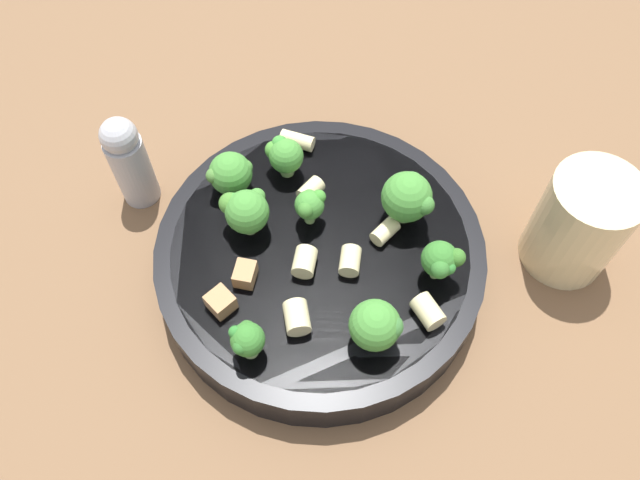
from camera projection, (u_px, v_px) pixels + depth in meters
name	position (u px, v px, depth m)	size (l,w,h in m)	color
ground_plane	(320.00, 271.00, 0.52)	(2.00, 2.00, 0.00)	brown
pasta_bowl	(320.00, 257.00, 0.50)	(0.26, 0.26, 0.04)	black
broccoli_floret_0	(284.00, 155.00, 0.50)	(0.03, 0.03, 0.04)	#84AD60
broccoli_floret_1	(245.00, 210.00, 0.47)	(0.04, 0.04, 0.04)	#84AD60
broccoli_floret_2	(310.00, 205.00, 0.48)	(0.02, 0.03, 0.03)	#84AD60
broccoli_floret_3	(408.00, 197.00, 0.47)	(0.04, 0.04, 0.05)	#93B766
broccoli_floret_4	(441.00, 261.00, 0.45)	(0.03, 0.03, 0.04)	#93B766
broccoli_floret_5	(231.00, 174.00, 0.49)	(0.04, 0.03, 0.04)	#93B766
broccoli_floret_6	(247.00, 339.00, 0.42)	(0.02, 0.03, 0.03)	#93B766
broccoli_floret_7	(377.00, 326.00, 0.42)	(0.04, 0.04, 0.04)	#93B766
rigatoni_0	(311.00, 190.00, 0.50)	(0.01, 0.01, 0.02)	beige
rigatoni_1	(305.00, 262.00, 0.47)	(0.02, 0.02, 0.02)	beige
rigatoni_2	(350.00, 261.00, 0.47)	(0.02, 0.02, 0.02)	beige
rigatoni_3	(385.00, 231.00, 0.48)	(0.01, 0.01, 0.02)	beige
rigatoni_4	(297.00, 140.00, 0.53)	(0.01, 0.01, 0.03)	beige
rigatoni_5	(297.00, 317.00, 0.44)	(0.02, 0.02, 0.02)	beige
rigatoni_6	(428.00, 311.00, 0.45)	(0.02, 0.02, 0.02)	beige
chicken_chunk_0	(245.00, 274.00, 0.46)	(0.02, 0.01, 0.01)	#A87A4C
chicken_chunk_1	(221.00, 302.00, 0.45)	(0.02, 0.02, 0.01)	#A87A4C
drinking_glass	(577.00, 228.00, 0.49)	(0.07, 0.07, 0.09)	beige
pepper_shaker	(129.00, 161.00, 0.52)	(0.03, 0.03, 0.09)	#B2B2B7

